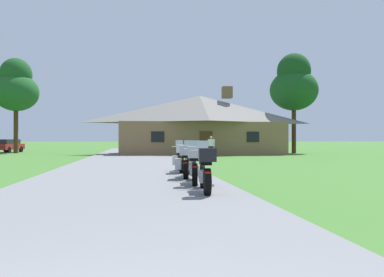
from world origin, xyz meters
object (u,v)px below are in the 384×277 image
parked_red_suv_far_left (7,145)px  bystander_white_shirt_near_lodge (211,145)px  motorcycle_black_second_in_row (195,165)px  tree_left_far (16,87)px  motorcycle_orange_farthest_in_row (181,159)px  tree_right_of_lodge (294,85)px  motorcycle_blue_third_in_row (187,162)px  motorcycle_silver_nearest_to_camera (205,170)px

parked_red_suv_far_left → bystander_white_shirt_near_lodge: bearing=-26.9°
motorcycle_black_second_in_row → tree_left_far: bearing=122.5°
motorcycle_orange_farthest_in_row → tree_left_far: tree_left_far is taller
motorcycle_orange_farthest_in_row → bystander_white_shirt_near_lodge: size_ratio=1.25×
motorcycle_black_second_in_row → motorcycle_orange_farthest_in_row: size_ratio=1.00×
bystander_white_shirt_near_lodge → motorcycle_black_second_in_row: bearing=100.1°
tree_right_of_lodge → tree_left_far: 28.17m
tree_right_of_lodge → motorcycle_black_second_in_row: bearing=-118.1°
motorcycle_black_second_in_row → motorcycle_orange_farthest_in_row: same height
motorcycle_orange_farthest_in_row → parked_red_suv_far_left: (-15.50, 28.10, 0.17)m
motorcycle_blue_third_in_row → motorcycle_orange_farthest_in_row: 2.32m
parked_red_suv_far_left → motorcycle_orange_farthest_in_row: bearing=-53.1°
motorcycle_black_second_in_row → motorcycle_blue_third_in_row: bearing=97.7°
motorcycle_orange_farthest_in_row → bystander_white_shirt_near_lodge: bystander_white_shirt_near_lodge is taller
motorcycle_orange_farthest_in_row → tree_left_far: (-13.91, 25.79, 6.05)m
tree_left_far → parked_red_suv_far_left: (-1.59, 2.32, -5.88)m
motorcycle_silver_nearest_to_camera → motorcycle_black_second_in_row: size_ratio=1.00×
bystander_white_shirt_near_lodge → motorcycle_orange_farthest_in_row: bearing=96.9°
motorcycle_silver_nearest_to_camera → motorcycle_black_second_in_row: 1.92m
motorcycle_black_second_in_row → bystander_white_shirt_near_lodge: 19.09m
tree_right_of_lodge → bystander_white_shirt_near_lodge: bearing=-142.6°
motorcycle_silver_nearest_to_camera → motorcycle_orange_farthest_in_row: 6.10m
motorcycle_blue_third_in_row → bystander_white_shirt_near_lodge: bystander_white_shirt_near_lodge is taller
motorcycle_silver_nearest_to_camera → motorcycle_orange_farthest_in_row: (0.05, 6.10, -0.01)m
motorcycle_black_second_in_row → bystander_white_shirt_near_lodge: bystander_white_shirt_near_lodge is taller
motorcycle_black_second_in_row → tree_right_of_lodge: (14.07, 26.32, 6.34)m
tree_right_of_lodge → parked_red_suv_far_left: (-29.52, 5.96, -6.18)m
motorcycle_black_second_in_row → motorcycle_orange_farthest_in_row: 4.18m
motorcycle_silver_nearest_to_camera → motorcycle_blue_third_in_row: bearing=94.8°
motorcycle_black_second_in_row → parked_red_suv_far_left: bearing=123.2°
motorcycle_orange_farthest_in_row → parked_red_suv_far_left: parked_red_suv_far_left is taller
tree_left_far → parked_red_suv_far_left: size_ratio=2.00×
motorcycle_blue_third_in_row → tree_right_of_lodge: tree_right_of_lodge is taller
motorcycle_orange_farthest_in_row → tree_right_of_lodge: size_ratio=0.21×
motorcycle_silver_nearest_to_camera → parked_red_suv_far_left: size_ratio=0.43×
tree_left_far → motorcycle_orange_farthest_in_row: bearing=-61.7°
bystander_white_shirt_near_lodge → tree_right_of_lodge: size_ratio=0.16×
motorcycle_silver_nearest_to_camera → tree_left_far: bearing=118.4°
bystander_white_shirt_near_lodge → parked_red_suv_far_left: size_ratio=0.35×
motorcycle_black_second_in_row → motorcycle_orange_farthest_in_row: bearing=97.0°
parked_red_suv_far_left → tree_right_of_lodge: bearing=-3.4°
bystander_white_shirt_near_lodge → motorcycle_blue_third_in_row: bearing=98.8°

